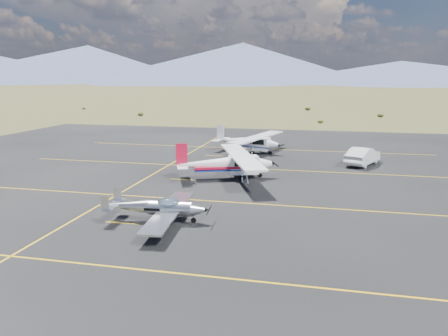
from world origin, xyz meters
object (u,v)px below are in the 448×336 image
at_px(aircraft_cessna, 227,163).
at_px(aircraft_low_wing, 159,208).
at_px(aircraft_plain, 248,141).
at_px(sedan, 363,156).

bearing_deg(aircraft_cessna, aircraft_low_wing, -118.73).
bearing_deg(aircraft_plain, sedan, -3.89).
relative_size(aircraft_low_wing, sedan, 1.60).
bearing_deg(aircraft_cessna, sedan, 15.77).
distance_m(aircraft_low_wing, aircraft_cessna, 11.45).
relative_size(aircraft_low_wing, aircraft_plain, 0.73).
height_order(aircraft_low_wing, sedan, aircraft_low_wing).
height_order(aircraft_plain, sedan, aircraft_plain).
height_order(aircraft_low_wing, aircraft_plain, aircraft_plain).
height_order(aircraft_low_wing, aircraft_cessna, aircraft_cessna).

